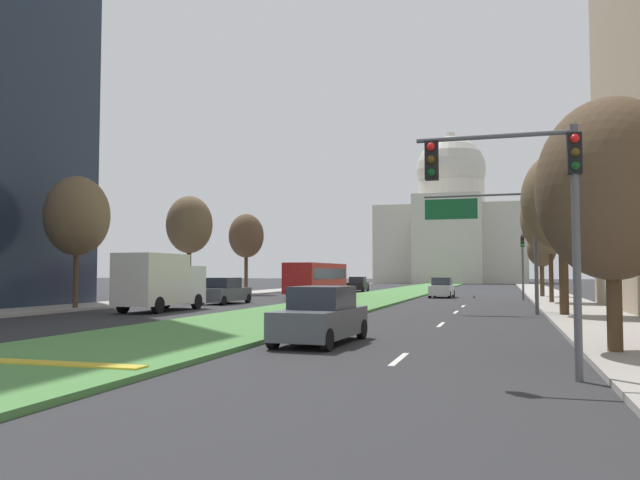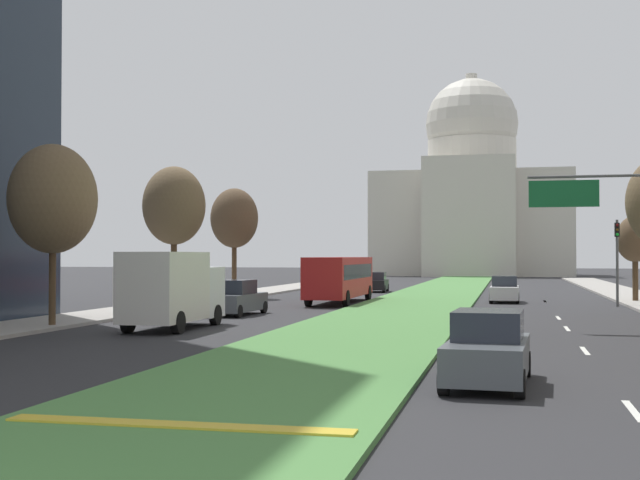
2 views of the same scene
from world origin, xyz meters
name	(u,v)px [view 1 (image 1 of 2)]	position (x,y,z in m)	size (l,w,h in m)	color
ground_plane	(405,292)	(0.00, 64.19, 0.00)	(282.42, 282.42, 0.00)	#2B2B2D
grass_median	(396,293)	(0.00, 57.77, 0.07)	(6.90, 115.53, 0.14)	#4C8442
median_curb_nose	(22,362)	(0.00, 7.27, 0.16)	(6.21, 0.50, 0.04)	gold
lane_dashes_right	(460,308)	(7.93, 34.07, 0.00)	(0.16, 43.15, 0.01)	silver
sidewalk_left	(238,294)	(-14.40, 51.35, 0.07)	(4.00, 115.53, 0.15)	#9E9991
sidewalk_right	(553,297)	(14.40, 51.35, 0.07)	(4.00, 115.53, 0.15)	#9E9991
capitol_building	(451,225)	(0.00, 127.61, 12.11)	(30.01, 23.09, 31.69)	beige
traffic_light_near_right	(531,194)	(11.06, 9.09, 3.80)	(3.34, 0.35, 5.20)	#515456
traffic_light_far_right	(523,258)	(11.90, 46.81, 3.31)	(0.28, 0.35, 5.20)	#515456
overhead_guide_sign	(492,226)	(9.89, 29.74, 4.66)	(5.87, 0.20, 6.50)	#515456
street_tree_right_near	(611,189)	(13.21, 13.22, 4.35)	(3.83, 3.83, 6.76)	#4C3823
street_tree_left_mid	(77,216)	(-13.18, 25.91, 5.43)	(3.69, 3.69, 7.76)	#4C3823
street_tree_right_mid	(562,201)	(13.25, 27.74, 5.67)	(3.88, 3.88, 8.14)	#4C3823
street_tree_left_far	(189,225)	(-13.44, 39.78, 5.94)	(3.65, 3.65, 8.25)	#4C3823
street_tree_right_far	(550,219)	(13.57, 40.79, 5.86)	(3.95, 3.95, 8.35)	#4C3823
street_tree_left_distant	(246,236)	(-13.80, 51.97, 5.73)	(3.45, 3.45, 7.93)	#4C3823
street_tree_right_distant	(542,250)	(13.57, 51.50, 4.08)	(2.40, 2.40, 5.64)	#4C3823
sedan_lead_stopped	(321,317)	(5.06, 14.03, 0.82)	(2.07, 4.48, 1.75)	#4C5156
sedan_midblock	(225,292)	(-8.11, 35.10, 0.84)	(2.15, 4.63, 1.81)	#4C5156
sedan_distant	(442,288)	(5.30, 50.12, 0.81)	(1.91, 4.26, 1.73)	silver
sedan_far_horizon	(358,285)	(-5.36, 64.07, 0.79)	(2.15, 4.39, 1.68)	black
box_truck_delivery	(160,281)	(-8.06, 26.54, 1.68)	(2.40, 6.40, 3.20)	silver
city_bus	(317,277)	(-5.06, 47.12, 1.77)	(2.62, 11.00, 2.95)	#B21E1E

